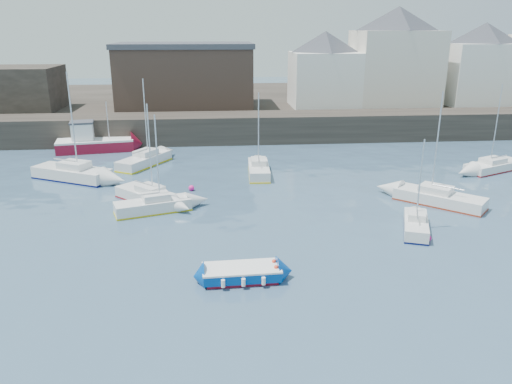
{
  "coord_description": "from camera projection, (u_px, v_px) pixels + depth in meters",
  "views": [
    {
      "loc": [
        -2.83,
        -20.16,
        12.2
      ],
      "look_at": [
        0.0,
        12.0,
        1.5
      ],
      "focal_mm": 35.0,
      "sensor_mm": 36.0,
      "label": 1
    }
  ],
  "objects": [
    {
      "name": "fishing_boat",
      "position": [
        93.0,
        142.0,
        51.32
      ],
      "size": [
        7.95,
        4.03,
        5.03
      ],
      "color": "maroon",
      "rests_on": "ground"
    },
    {
      "name": "sailboat_d",
      "position": [
        439.0,
        198.0,
        35.96
      ],
      "size": [
        6.0,
        5.76,
        8.05
      ],
      "color": "silver",
      "rests_on": "ground"
    },
    {
      "name": "blue_dinghy",
      "position": [
        242.0,
        273.0,
        25.14
      ],
      "size": [
        4.0,
        2.13,
        0.75
      ],
      "color": "maroon",
      "rests_on": "ground"
    },
    {
      "name": "land_strip",
      "position": [
        231.0,
        105.0,
        72.81
      ],
      "size": [
        90.0,
        32.0,
        2.8
      ],
      "primitive_type": "cube",
      "color": "#28231E",
      "rests_on": "ground"
    },
    {
      "name": "sailboat_b",
      "position": [
        148.0,
        196.0,
        36.47
      ],
      "size": [
        5.28,
        5.21,
        7.23
      ],
      "color": "silver",
      "rests_on": "ground"
    },
    {
      "name": "buoy_far",
      "position": [
        191.0,
        191.0,
        39.13
      ],
      "size": [
        0.46,
        0.46,
        0.46
      ],
      "primitive_type": "sphere",
      "color": "#EC1A86",
      "rests_on": "ground"
    },
    {
      "name": "sailboat_a",
      "position": [
        153.0,
        205.0,
        34.49
      ],
      "size": [
        5.44,
        3.17,
        6.74
      ],
      "color": "silver",
      "rests_on": "ground"
    },
    {
      "name": "buoy_near",
      "position": [
        258.0,
        267.0,
        26.64
      ],
      "size": [
        0.44,
        0.44,
        0.44
      ],
      "primitive_type": "sphere",
      "color": "#EC1A86",
      "rests_on": "ground"
    },
    {
      "name": "bldg_east_d",
      "position": [
        324.0,
        69.0,
        60.98
      ],
      "size": [
        11.14,
        11.14,
        8.95
      ],
      "color": "white",
      "rests_on": "land_strip"
    },
    {
      "name": "water",
      "position": [
        279.0,
        304.0,
        23.14
      ],
      "size": [
        220.0,
        220.0,
        0.0
      ],
      "primitive_type": "plane",
      "color": "#2D4760",
      "rests_on": "ground"
    },
    {
      "name": "sailboat_c",
      "position": [
        416.0,
        224.0,
        31.25
      ],
      "size": [
        2.85,
        4.62,
        5.8
      ],
      "color": "silver",
      "rests_on": "ground"
    },
    {
      "name": "bldg_east_b",
      "position": [
        481.0,
        63.0,
        62.48
      ],
      "size": [
        11.88,
        11.88,
        9.95
      ],
      "color": "white",
      "rests_on": "land_strip"
    },
    {
      "name": "warehouse",
      "position": [
        185.0,
        75.0,
        61.22
      ],
      "size": [
        16.4,
        10.4,
        7.6
      ],
      "color": "#3D2D26",
      "rests_on": "land_strip"
    },
    {
      "name": "sailboat_f",
      "position": [
        259.0,
        169.0,
        43.22
      ],
      "size": [
        1.98,
        5.47,
        7.01
      ],
      "color": "silver",
      "rests_on": "ground"
    },
    {
      "name": "sailboat_e",
      "position": [
        72.0,
        173.0,
        41.75
      ],
      "size": [
        7.15,
        5.15,
        8.89
      ],
      "color": "silver",
      "rests_on": "ground"
    },
    {
      "name": "sailboat_h",
      "position": [
        145.0,
        160.0,
        46.13
      ],
      "size": [
        4.78,
        6.24,
        7.84
      ],
      "color": "silver",
      "rests_on": "ground"
    },
    {
      "name": "bldg_east_a",
      "position": [
        395.0,
        56.0,
        61.74
      ],
      "size": [
        13.36,
        13.36,
        11.8
      ],
      "color": "beige",
      "rests_on": "land_strip"
    },
    {
      "name": "sailboat_g",
      "position": [
        494.0,
        166.0,
        44.44
      ],
      "size": [
        6.29,
        4.24,
        7.63
      ],
      "color": "silver",
      "rests_on": "ground"
    },
    {
      "name": "buoy_mid",
      "position": [
        428.0,
        241.0,
        29.93
      ],
      "size": [
        0.4,
        0.4,
        0.4
      ],
      "primitive_type": "sphere",
      "color": "#EC1A86",
      "rests_on": "ground"
    },
    {
      "name": "quay_wall",
      "position": [
        238.0,
        128.0,
        55.76
      ],
      "size": [
        90.0,
        5.0,
        3.0
      ],
      "primitive_type": "cube",
      "color": "#28231E",
      "rests_on": "ground"
    }
  ]
}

